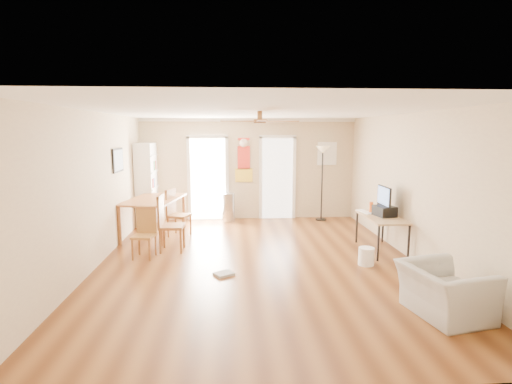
{
  "coord_description": "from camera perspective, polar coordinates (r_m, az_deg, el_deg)",
  "views": [
    {
      "loc": [
        -0.48,
        -6.58,
        2.26
      ],
      "look_at": [
        0.0,
        0.6,
        1.15
      ],
      "focal_mm": 27.37,
      "sensor_mm": 36.0,
      "label": 1
    }
  ],
  "objects": [
    {
      "name": "floor",
      "position": [
        6.98,
        0.33,
        -10.14
      ],
      "size": [
        7.0,
        7.0,
        0.0
      ],
      "primitive_type": "plane",
      "color": "brown",
      "rests_on": "ground"
    },
    {
      "name": "ceiling",
      "position": [
        6.61,
        0.35,
        11.71
      ],
      "size": [
        5.5,
        7.0,
        0.0
      ],
      "primitive_type": null,
      "color": "silver",
      "rests_on": "floor"
    },
    {
      "name": "wall_back",
      "position": [
        10.14,
        -1.09,
        3.34
      ],
      "size": [
        5.5,
        0.04,
        2.6
      ],
      "primitive_type": null,
      "color": "beige",
      "rests_on": "floor"
    },
    {
      "name": "wall_front",
      "position": [
        3.27,
        4.83,
        -8.41
      ],
      "size": [
        5.5,
        0.04,
        2.6
      ],
      "primitive_type": null,
      "color": "beige",
      "rests_on": "floor"
    },
    {
      "name": "wall_left",
      "position": [
        7.03,
        -22.62,
        0.23
      ],
      "size": [
        0.04,
        7.0,
        2.6
      ],
      "primitive_type": null,
      "color": "beige",
      "rests_on": "floor"
    },
    {
      "name": "wall_right",
      "position": [
        7.4,
        22.11,
        0.66
      ],
      "size": [
        0.04,
        7.0,
        2.6
      ],
      "primitive_type": null,
      "color": "beige",
      "rests_on": "floor"
    },
    {
      "name": "crown_molding",
      "position": [
        6.61,
        0.35,
        11.36
      ],
      "size": [
        5.5,
        7.0,
        0.08
      ],
      "primitive_type": null,
      "color": "white",
      "rests_on": "wall_back"
    },
    {
      "name": "kitchen_doorway",
      "position": [
        10.16,
        -7.01,
        1.87
      ],
      "size": [
        0.9,
        0.1,
        2.1
      ],
      "primitive_type": null,
      "color": "white",
      "rests_on": "wall_back"
    },
    {
      "name": "bathroom_doorway",
      "position": [
        10.22,
        3.13,
        1.96
      ],
      "size": [
        0.8,
        0.1,
        2.1
      ],
      "primitive_type": null,
      "color": "white",
      "rests_on": "wall_back"
    },
    {
      "name": "wall_decal",
      "position": [
        10.09,
        -1.8,
        4.74
      ],
      "size": [
        0.46,
        0.03,
        1.1
      ],
      "primitive_type": "cube",
      "color": "red",
      "rests_on": "wall_back"
    },
    {
      "name": "ac_grille",
      "position": [
        10.38,
        10.34,
        5.54
      ],
      "size": [
        0.5,
        0.04,
        0.6
      ],
      "primitive_type": "cube",
      "color": "white",
      "rests_on": "wall_back"
    },
    {
      "name": "framed_poster",
      "position": [
        8.31,
        -19.54,
        4.4
      ],
      "size": [
        0.04,
        0.66,
        0.48
      ],
      "primitive_type": "cube",
      "color": "black",
      "rests_on": "wall_left"
    },
    {
      "name": "ceiling_fan",
      "position": [
        6.3,
        0.55,
        10.3
      ],
      "size": [
        1.24,
        1.24,
        0.2
      ],
      "primitive_type": null,
      "color": "#593819",
      "rests_on": "ceiling"
    },
    {
      "name": "bookshelf",
      "position": [
        9.96,
        -15.67,
        1.16
      ],
      "size": [
        0.44,
        0.92,
        1.99
      ],
      "primitive_type": null,
      "rotation": [
        0.0,
        0.0,
        -0.05
      ],
      "color": "silver",
      "rests_on": "floor"
    },
    {
      "name": "dining_table",
      "position": [
        8.84,
        -14.65,
        -3.58
      ],
      "size": [
        1.27,
        1.8,
        0.83
      ],
      "primitive_type": null,
      "rotation": [
        0.0,
        0.0,
        -0.18
      ],
      "color": "#955530",
      "rests_on": "floor"
    },
    {
      "name": "dining_chair_right_a",
      "position": [
        8.68,
        -11.17,
        -3.02
      ],
      "size": [
        0.54,
        0.54,
        1.02
      ],
      "primitive_type": null,
      "rotation": [
        0.0,
        0.0,
        1.24
      ],
      "color": "#A96936",
      "rests_on": "floor"
    },
    {
      "name": "dining_chair_right_b",
      "position": [
        7.62,
        -12.21,
        -4.49
      ],
      "size": [
        0.46,
        0.46,
        1.08
      ],
      "primitive_type": null,
      "rotation": [
        0.0,
        0.0,
        1.54
      ],
      "color": "#975E30",
      "rests_on": "floor"
    },
    {
      "name": "dining_chair_near",
      "position": [
        7.34,
        -16.11,
        -5.84
      ],
      "size": [
        0.43,
        0.43,
        0.91
      ],
      "primitive_type": null,
      "rotation": [
        0.0,
        0.0,
        -0.16
      ],
      "color": "#A47434",
      "rests_on": "floor"
    },
    {
      "name": "trash_can",
      "position": [
        9.94,
        -4.08,
        -2.25
      ],
      "size": [
        0.37,
        0.37,
        0.73
      ],
      "primitive_type": "cylinder",
      "rotation": [
        0.0,
        0.0,
        0.09
      ],
      "color": "#ADADAF",
      "rests_on": "floor"
    },
    {
      "name": "torchiere_lamp",
      "position": [
        10.1,
        9.61,
        1.23
      ],
      "size": [
        0.38,
        0.38,
        1.91
      ],
      "primitive_type": null,
      "rotation": [
        0.0,
        0.0,
        0.06
      ],
      "color": "black",
      "rests_on": "floor"
    },
    {
      "name": "computer_desk",
      "position": [
        7.86,
        17.78,
        -5.82
      ],
      "size": [
        0.63,
        1.26,
        0.67
      ],
      "primitive_type": null,
      "color": "tan",
      "rests_on": "floor"
    },
    {
      "name": "imac",
      "position": [
        7.89,
        18.19,
        -1.21
      ],
      "size": [
        0.21,
        0.6,
        0.56
      ],
      "primitive_type": null,
      "rotation": [
        0.0,
        0.0,
        -0.22
      ],
      "color": "black",
      "rests_on": "computer_desk"
    },
    {
      "name": "keyboard",
      "position": [
        8.09,
        15.62,
        -2.81
      ],
      "size": [
        0.23,
        0.46,
        0.02
      ],
      "primitive_type": "cube",
      "rotation": [
        0.0,
        0.0,
        0.19
      ],
      "color": "white",
      "rests_on": "computer_desk"
    },
    {
      "name": "printer",
      "position": [
        7.82,
        18.27,
        -2.66
      ],
      "size": [
        0.39,
        0.44,
        0.19
      ],
      "primitive_type": "cube",
      "rotation": [
        0.0,
        0.0,
        0.21
      ],
      "color": "black",
      "rests_on": "computer_desk"
    },
    {
      "name": "orange_bottle",
      "position": [
        8.05,
        16.48,
        -2.18
      ],
      "size": [
        0.09,
        0.09,
        0.22
      ],
      "primitive_type": "cylinder",
      "rotation": [
        0.0,
        0.0,
        -0.3
      ],
      "color": "#F85C16",
      "rests_on": "computer_desk"
    },
    {
      "name": "wastebasket_a",
      "position": [
        7.03,
        15.81,
        -9.04
      ],
      "size": [
        0.34,
        0.34,
        0.31
      ],
      "primitive_type": "cylinder",
      "rotation": [
        0.0,
        0.0,
        0.33
      ],
      "color": "white",
      "rests_on": "floor"
    },
    {
      "name": "floor_cloth",
      "position": [
        6.37,
        -4.71,
        -11.84
      ],
      "size": [
        0.36,
        0.34,
        0.04
      ],
      "primitive_type": "cube",
      "rotation": [
        0.0,
        0.0,
        0.55
      ],
      "color": "#A8A7A2",
      "rests_on": "floor"
    },
    {
      "name": "armchair",
      "position": [
        5.49,
        25.83,
        -12.94
      ],
      "size": [
        1.02,
        1.11,
        0.63
      ],
      "primitive_type": "imported",
      "rotation": [
        0.0,
        0.0,
        1.77
      ],
      "color": "#B0B0AB",
      "rests_on": "floor"
    }
  ]
}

